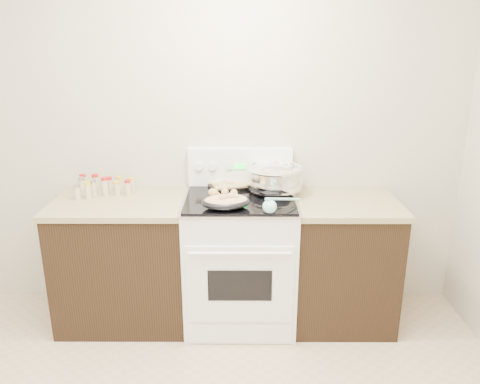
{
  "coord_description": "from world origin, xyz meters",
  "views": [
    {
      "loc": [
        0.36,
        -1.62,
        1.97
      ],
      "look_at": [
        0.35,
        1.37,
        1.0
      ],
      "focal_mm": 35.0,
      "sensor_mm": 36.0,
      "label": 1
    }
  ],
  "objects": [
    {
      "name": "counter_right",
      "position": [
        1.08,
        1.43,
        0.46
      ],
      "size": [
        0.73,
        0.67,
        0.92
      ],
      "color": "black",
      "rests_on": "ground"
    },
    {
      "name": "baking_sheet",
      "position": [
        0.32,
        1.7,
        0.96
      ],
      "size": [
        0.49,
        0.41,
        0.06
      ],
      "color": "black",
      "rests_on": "kitchen_range"
    },
    {
      "name": "blue_ladle",
      "position": [
        0.54,
        1.15,
        0.98
      ],
      "size": [
        0.25,
        0.2,
        0.11
      ],
      "color": "#9CE3E9",
      "rests_on": "kitchen_range"
    },
    {
      "name": "spice_jars",
      "position": [
        -0.65,
        1.56,
        0.98
      ],
      "size": [
        0.4,
        0.23,
        0.13
      ],
      "color": "#BFB28C",
      "rests_on": "counter_left"
    },
    {
      "name": "wooden_spoon",
      "position": [
        0.18,
        1.41,
        0.95
      ],
      "size": [
        0.1,
        0.27,
        0.04
      ],
      "color": "tan",
      "rests_on": "kitchen_range"
    },
    {
      "name": "mixing_bowl",
      "position": [
        0.59,
        1.53,
        1.04
      ],
      "size": [
        0.46,
        0.46,
        0.24
      ],
      "color": "silver",
      "rests_on": "kitchen_range"
    },
    {
      "name": "room_shell",
      "position": [
        0.0,
        0.0,
        1.7
      ],
      "size": [
        4.1,
        3.6,
        2.75
      ],
      "color": "beige",
      "rests_on": "ground"
    },
    {
      "name": "roasting_pan",
      "position": [
        0.26,
        1.21,
        0.99
      ],
      "size": [
        0.35,
        0.27,
        0.11
      ],
      "color": "black",
      "rests_on": "kitchen_range"
    },
    {
      "name": "counter_left",
      "position": [
        -0.48,
        1.43,
        0.46
      ],
      "size": [
        0.93,
        0.67,
        0.92
      ],
      "color": "black",
      "rests_on": "ground"
    },
    {
      "name": "kitchen_range",
      "position": [
        0.35,
        1.42,
        0.49
      ],
      "size": [
        0.78,
        0.73,
        1.22
      ],
      "color": "white",
      "rests_on": "ground"
    }
  ]
}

